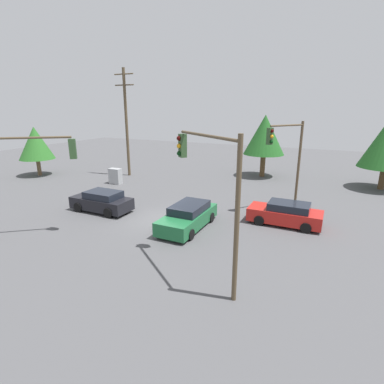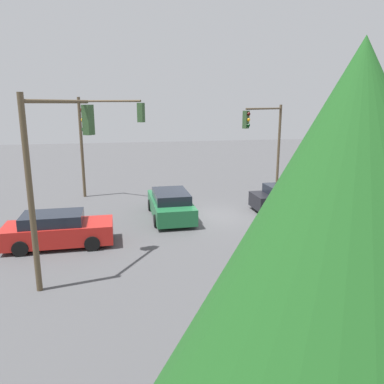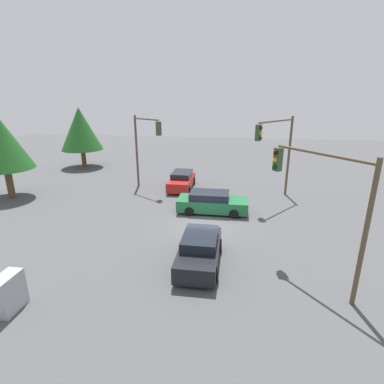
{
  "view_description": "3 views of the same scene",
  "coord_description": "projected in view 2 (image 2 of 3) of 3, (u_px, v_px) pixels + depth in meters",
  "views": [
    {
      "loc": [
        9.72,
        -15.12,
        6.93
      ],
      "look_at": [
        1.09,
        2.67,
        1.29
      ],
      "focal_mm": 28.0,
      "sensor_mm": 36.0,
      "label": 1
    },
    {
      "loc": [
        4.94,
        18.08,
        5.69
      ],
      "look_at": [
        1.22,
        0.16,
        1.39
      ],
      "focal_mm": 35.0,
      "sensor_mm": 36.0,
      "label": 2
    },
    {
      "loc": [
        -16.71,
        -1.74,
        7.58
      ],
      "look_at": [
        2.16,
        1.08,
        1.39
      ],
      "focal_mm": 28.0,
      "sensor_mm": 36.0,
      "label": 3
    }
  ],
  "objects": [
    {
      "name": "traffic_signal_aux",
      "position": [
        56.0,
        156.0,
        11.9
      ],
      "size": [
        1.94,
        2.71,
        6.02
      ],
      "rotation": [
        0.0,
        0.0,
        4.11
      ],
      "color": "brown",
      "rests_on": "ground_plane"
    },
    {
      "name": "sedan_dark",
      "position": [
        290.0,
        198.0,
        20.46
      ],
      "size": [
        4.23,
        1.92,
        1.43
      ],
      "rotation": [
        0.0,
        0.0,
        1.57
      ],
      "color": "black",
      "rests_on": "ground_plane"
    },
    {
      "name": "sedan_red",
      "position": [
        58.0,
        230.0,
        15.28
      ],
      "size": [
        4.31,
        1.88,
        1.4
      ],
      "rotation": [
        0.0,
        0.0,
        1.57
      ],
      "color": "red",
      "rests_on": "ground_plane"
    },
    {
      "name": "traffic_signal_cross",
      "position": [
        105.0,
        130.0,
        21.91
      ],
      "size": [
        3.8,
        2.96,
        6.11
      ],
      "rotation": [
        0.0,
        0.0,
        2.49
      ],
      "color": "brown",
      "rests_on": "ground_plane"
    },
    {
      "name": "ground_plane",
      "position": [
        214.0,
        216.0,
        19.51
      ],
      "size": [
        80.0,
        80.0,
        0.0
      ],
      "primitive_type": "plane",
      "color": "#4C4C4F"
    },
    {
      "name": "tree_behind",
      "position": [
        343.0,
        275.0,
        3.31
      ],
      "size": [
        4.06,
        4.06,
        6.21
      ],
      "color": "brown",
      "rests_on": "ground_plane"
    },
    {
      "name": "sedan_green",
      "position": [
        171.0,
        204.0,
        19.16
      ],
      "size": [
        2.02,
        4.68,
        1.41
      ],
      "rotation": [
        0.0,
        0.0,
        3.14
      ],
      "color": "#1E6638",
      "rests_on": "ground_plane"
    },
    {
      "name": "traffic_signal_main",
      "position": [
        266.0,
        131.0,
        24.5
      ],
      "size": [
        3.79,
        3.07,
        5.66
      ],
      "rotation": [
        0.0,
        0.0,
        0.67
      ],
      "color": "brown",
      "rests_on": "ground_plane"
    }
  ]
}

